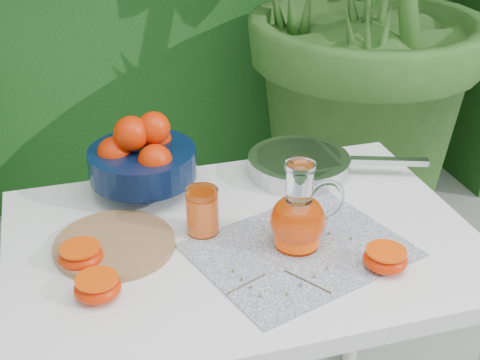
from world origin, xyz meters
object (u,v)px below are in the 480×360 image
object	(u,v)px
cutting_board	(115,244)
juice_pitcher	(299,218)
white_table	(243,268)
fruit_bowl	(141,157)
saute_pan	(300,164)

from	to	relation	value
cutting_board	juice_pitcher	xyz separation A→B (m)	(0.37, -0.10, 0.06)
white_table	cutting_board	size ratio (longest dim) A/B	3.94
fruit_bowl	juice_pitcher	world-z (taller)	fruit_bowl
cutting_board	saute_pan	size ratio (longest dim) A/B	0.54
fruit_bowl	juice_pitcher	distance (m)	0.43
white_table	cutting_board	world-z (taller)	cutting_board
cutting_board	saute_pan	distance (m)	0.53
white_table	juice_pitcher	bearing A→B (deg)	-32.35
cutting_board	fruit_bowl	distance (m)	0.26
cutting_board	saute_pan	xyz separation A→B (m)	(0.49, 0.20, 0.02)
fruit_bowl	cutting_board	bearing A→B (deg)	-113.57
fruit_bowl	saute_pan	distance (m)	0.40
white_table	juice_pitcher	size ratio (longest dim) A/B	5.19
cutting_board	saute_pan	world-z (taller)	saute_pan
white_table	juice_pitcher	distance (m)	0.19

